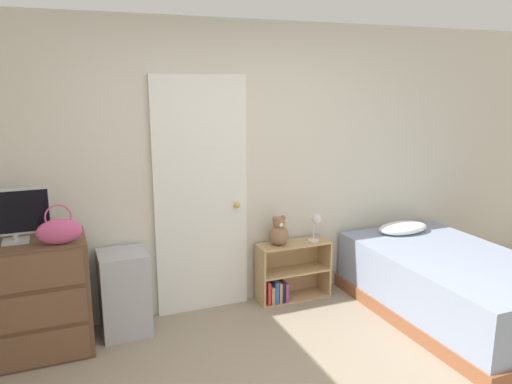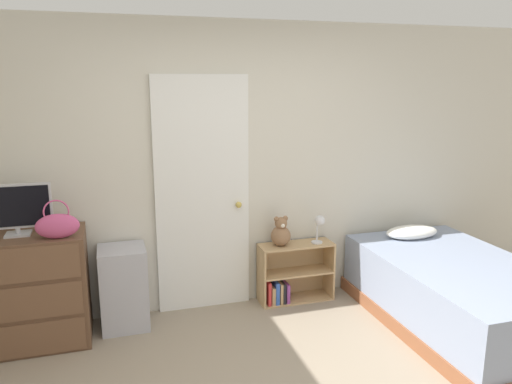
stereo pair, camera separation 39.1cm
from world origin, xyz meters
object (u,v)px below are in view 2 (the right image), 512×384
object	(u,v)px
dresser	(31,290)
desk_lamp	(319,224)
tv	(15,209)
storage_bin	(124,287)
teddy_bear	(281,233)
bookshelf	(291,276)
bed	(458,293)
handbag	(57,225)

from	to	relation	value
dresser	desk_lamp	size ratio (longest dim) A/B	3.34
tv	desk_lamp	bearing A→B (deg)	1.94
storage_bin	teddy_bear	world-z (taller)	teddy_bear
bookshelf	storage_bin	bearing A→B (deg)	-177.36
bookshelf	tv	bearing A→B (deg)	-176.71
tv	bed	xyz separation A→B (m)	(3.44, -0.73, -0.82)
dresser	teddy_bear	size ratio (longest dim) A/B	3.19
bed	bookshelf	bearing A→B (deg)	143.73
handbag	bookshelf	distance (m)	2.13
handbag	desk_lamp	size ratio (longest dim) A/B	1.17
handbag	storage_bin	world-z (taller)	handbag
storage_bin	teddy_bear	distance (m)	1.45
handbag	bookshelf	size ratio (longest dim) A/B	0.45
handbag	teddy_bear	bearing A→B (deg)	9.02
dresser	handbag	xyz separation A→B (m)	(0.25, -0.16, 0.55)
tv	storage_bin	bearing A→B (deg)	4.62
tv	desk_lamp	size ratio (longest dim) A/B	1.93
teddy_bear	dresser	bearing A→B (deg)	-176.37
bookshelf	handbag	bearing A→B (deg)	-171.22
handbag	bed	bearing A→B (deg)	-10.09
tv	teddy_bear	world-z (taller)	tv
bookshelf	teddy_bear	xyz separation A→B (m)	(-0.11, -0.01, 0.44)
bookshelf	bed	bearing A→B (deg)	-36.27
bed	dresser	bearing A→B (deg)	168.02
teddy_bear	desk_lamp	world-z (taller)	teddy_bear
desk_lamp	storage_bin	bearing A→B (deg)	-179.18
tv	handbag	size ratio (longest dim) A/B	1.66
dresser	storage_bin	bearing A→B (deg)	5.92
handbag	teddy_bear	xyz separation A→B (m)	(1.86, 0.30, -0.32)
dresser	desk_lamp	distance (m)	2.50
handbag	bed	size ratio (longest dim) A/B	0.16
dresser	bed	bearing A→B (deg)	-11.98
desk_lamp	bed	world-z (taller)	desk_lamp
dresser	handbag	world-z (taller)	handbag
tv	bookshelf	world-z (taller)	tv
bed	desk_lamp	bearing A→B (deg)	138.26
storage_bin	desk_lamp	xyz separation A→B (m)	(1.78, 0.03, 0.40)
bookshelf	desk_lamp	bearing A→B (deg)	-9.80
handbag	storage_bin	distance (m)	0.82
storage_bin	handbag	bearing A→B (deg)	-152.45
tv	desk_lamp	xyz separation A→B (m)	(2.53, 0.09, -0.36)
tv	handbag	distance (m)	0.36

